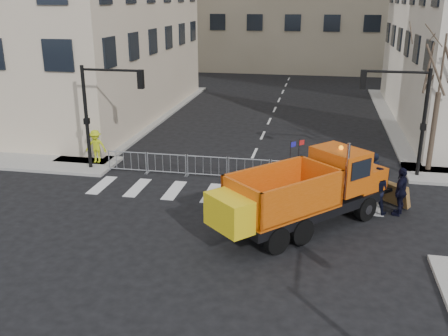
% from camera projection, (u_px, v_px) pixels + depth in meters
% --- Properties ---
extents(ground, '(120.00, 120.00, 0.00)m').
position_uv_depth(ground, '(209.00, 252.00, 17.63)').
color(ground, black).
rests_on(ground, ground).
extents(sidewalk_back, '(64.00, 5.00, 0.15)m').
position_uv_depth(sidewalk_back, '(245.00, 172.00, 25.50)').
color(sidewalk_back, gray).
rests_on(sidewalk_back, ground).
extents(traffic_light_left, '(0.18, 0.18, 5.40)m').
position_uv_depth(traffic_light_left, '(87.00, 119.00, 25.16)').
color(traffic_light_left, black).
rests_on(traffic_light_left, ground).
extents(traffic_light_right, '(0.18, 0.18, 5.40)m').
position_uv_depth(traffic_light_right, '(423.00, 125.00, 24.03)').
color(traffic_light_right, black).
rests_on(traffic_light_right, ground).
extents(crowd_barriers, '(12.60, 0.60, 1.10)m').
position_uv_depth(crowd_barriers, '(228.00, 168.00, 24.64)').
color(crowd_barriers, '#9EA0A5').
rests_on(crowd_barriers, ground).
extents(street_tree, '(3.00, 3.00, 7.50)m').
position_uv_depth(street_tree, '(438.00, 100.00, 24.49)').
color(street_tree, '#382B21').
rests_on(street_tree, ground).
extents(plow_truck, '(7.84, 8.10, 3.46)m').
position_uv_depth(plow_truck, '(304.00, 191.00, 19.00)').
color(plow_truck, black).
rests_on(plow_truck, ground).
extents(cop_a, '(0.81, 0.62, 2.00)m').
position_uv_depth(cop_a, '(372.00, 174.00, 22.47)').
color(cop_a, black).
rests_on(cop_a, ground).
extents(cop_b, '(1.11, 0.94, 2.01)m').
position_uv_depth(cop_b, '(377.00, 190.00, 20.54)').
color(cop_b, black).
rests_on(cop_b, ground).
extents(cop_c, '(0.95, 1.30, 2.05)m').
position_uv_depth(cop_c, '(401.00, 191.00, 20.35)').
color(cop_c, black).
rests_on(cop_c, ground).
extents(worker, '(1.17, 0.70, 1.77)m').
position_uv_depth(worker, '(96.00, 146.00, 26.47)').
color(worker, '#B6C617').
rests_on(worker, sidewalk_back).
extents(newspaper_box, '(0.47, 0.43, 1.10)m').
position_uv_depth(newspaper_box, '(363.00, 164.00, 24.76)').
color(newspaper_box, maroon).
rests_on(newspaper_box, sidewalk_back).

